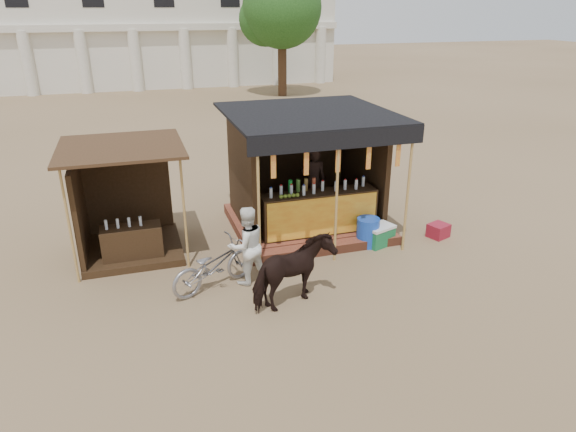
# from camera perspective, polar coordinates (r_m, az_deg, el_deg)

# --- Properties ---
(ground) EXTENTS (120.00, 120.00, 0.00)m
(ground) POSITION_cam_1_polar(r_m,az_deg,el_deg) (9.25, 2.99, -9.96)
(ground) COLOR #846B4C
(ground) RESTS_ON ground
(main_stall) EXTENTS (3.60, 3.61, 2.78)m
(main_stall) POSITION_cam_1_polar(r_m,az_deg,el_deg) (11.98, 2.13, 3.28)
(main_stall) COLOR brown
(main_stall) RESTS_ON ground
(secondary_stall) EXTENTS (2.40, 2.40, 2.38)m
(secondary_stall) POSITION_cam_1_polar(r_m,az_deg,el_deg) (11.32, -18.07, 0.03)
(secondary_stall) COLOR #342013
(secondary_stall) RESTS_ON ground
(cow) EXTENTS (1.66, 1.20, 1.28)m
(cow) POSITION_cam_1_polar(r_m,az_deg,el_deg) (8.96, 0.60, -6.36)
(cow) COLOR black
(cow) RESTS_ON ground
(motorbike) EXTENTS (1.87, 1.28, 0.93)m
(motorbike) POSITION_cam_1_polar(r_m,az_deg,el_deg) (9.67, -8.23, -5.46)
(motorbike) COLOR gray
(motorbike) RESTS_ON ground
(bystander) EXTENTS (0.87, 0.75, 1.54)m
(bystander) POSITION_cam_1_polar(r_m,az_deg,el_deg) (9.66, -4.62, -3.29)
(bystander) COLOR white
(bystander) RESTS_ON ground
(blue_barrel) EXTENTS (0.63, 0.63, 0.64)m
(blue_barrel) POSITION_cam_1_polar(r_m,az_deg,el_deg) (11.42, 8.86, -1.77)
(blue_barrel) COLOR blue
(blue_barrel) RESTS_ON ground
(red_crate) EXTENTS (0.54, 0.51, 0.31)m
(red_crate) POSITION_cam_1_polar(r_m,az_deg,el_deg) (12.26, 16.37, -1.56)
(red_crate) COLOR maroon
(red_crate) RESTS_ON ground
(cooler) EXTENTS (0.75, 0.63, 0.46)m
(cooler) POSITION_cam_1_polar(r_m,az_deg,el_deg) (11.53, 10.06, -2.10)
(cooler) COLOR #19723E
(cooler) RESTS_ON ground
(background_building) EXTENTS (26.00, 7.45, 8.18)m
(background_building) POSITION_cam_1_polar(r_m,az_deg,el_deg) (37.27, -17.15, 20.02)
(background_building) COLOR silver
(background_building) RESTS_ON ground
(tree) EXTENTS (4.50, 4.40, 7.00)m
(tree) POSITION_cam_1_polar(r_m,az_deg,el_deg) (30.68, -1.11, 21.83)
(tree) COLOR #382314
(tree) RESTS_ON ground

